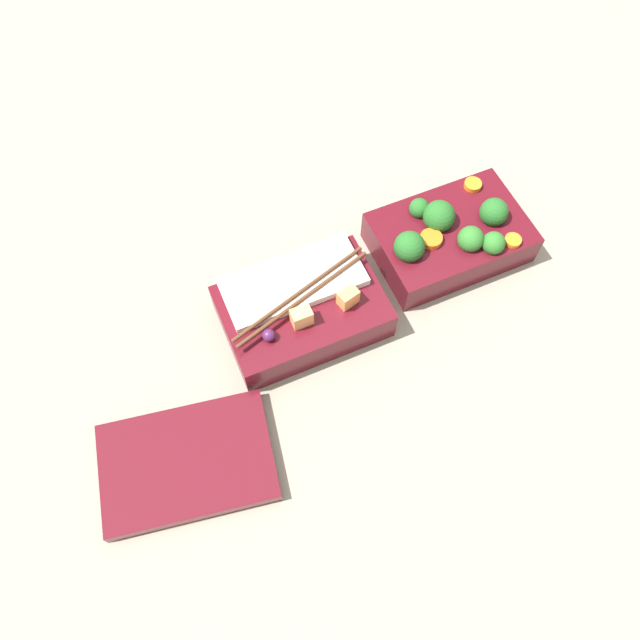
{
  "coord_description": "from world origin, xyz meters",
  "views": [
    {
      "loc": [
        0.26,
        0.37,
        0.74
      ],
      "look_at": [
        0.12,
        0.04,
        0.05
      ],
      "focal_mm": 35.0,
      "sensor_mm": 36.0,
      "label": 1
    }
  ],
  "objects": [
    {
      "name": "ground_plane",
      "position": [
        0.0,
        0.0,
        0.0
      ],
      "size": [
        3.0,
        3.0,
        0.0
      ],
      "primitive_type": "plane",
      "color": "gray"
    },
    {
      "name": "bento_tray_vegetable",
      "position": [
        -0.1,
        -0.02,
        0.03
      ],
      "size": [
        0.21,
        0.14,
        0.09
      ],
      "color": "#510F19",
      "rests_on": "ground_plane"
    },
    {
      "name": "bento_lid",
      "position": [
        0.33,
        0.13,
        0.01
      ],
      "size": [
        0.22,
        0.17,
        0.02
      ],
      "primitive_type": "cube",
      "rotation": [
        0.0,
        0.0,
        -0.17
      ],
      "color": "#510F19",
      "rests_on": "ground_plane"
    },
    {
      "name": "bento_tray_rice",
      "position": [
        0.13,
        0.0,
        0.03
      ],
      "size": [
        0.21,
        0.14,
        0.08
      ],
      "color": "#510F19",
      "rests_on": "ground_plane"
    }
  ]
}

